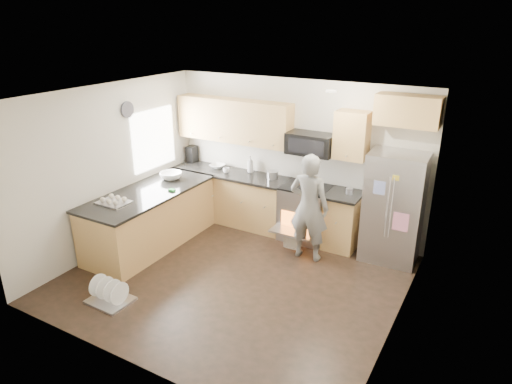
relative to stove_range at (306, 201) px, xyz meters
The scene contains 8 objects.
ground 1.86m from the stove_range, 101.69° to the right, with size 4.50×4.50×0.00m, color black.
room_shell 1.99m from the stove_range, 103.00° to the right, with size 4.54×4.04×2.62m.
back_cabinet_run 0.98m from the stove_range, behind, with size 4.45×0.64×2.50m.
peninsula 2.56m from the stove_range, 145.55° to the right, with size 0.96×2.36×1.04m.
stove_range is the anchor object (origin of this frame).
refrigerator 1.43m from the stove_range, ahead, with size 0.85×0.68×1.69m.
person 0.68m from the stove_range, 62.73° to the right, with size 0.61×0.40×1.68m, color gray.
dish_rack 3.37m from the stove_range, 116.31° to the right, with size 0.56×0.45×0.34m.
Camera 1 is at (3.07, -4.77, 3.53)m, focal length 32.00 mm.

